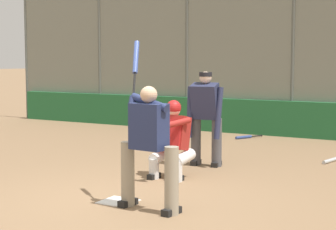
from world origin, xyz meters
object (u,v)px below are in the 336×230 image
object	(u,v)px
umpire_home	(206,116)
spare_bat_near_backstop	(332,160)
catcher_behind_plate	(171,138)
spare_bat_third_base_side	(246,137)
batter_at_plate	(149,143)

from	to	relation	value
umpire_home	spare_bat_near_backstop	distance (m)	2.48
catcher_behind_plate	spare_bat_third_base_side	bearing A→B (deg)	-80.80
batter_at_plate	spare_bat_near_backstop	xyz separation A→B (m)	(-1.14, -4.39, -0.79)
batter_at_plate	spare_bat_near_backstop	distance (m)	4.60
batter_at_plate	umpire_home	world-z (taller)	batter_at_plate
catcher_behind_plate	spare_bat_near_backstop	world-z (taller)	catcher_behind_plate
spare_bat_near_backstop	umpire_home	bearing A→B (deg)	-38.72
batter_at_plate	umpire_home	xyz separation A→B (m)	(0.66, -2.90, 0.05)
catcher_behind_plate	spare_bat_third_base_side	world-z (taller)	catcher_behind_plate
batter_at_plate	spare_bat_near_backstop	bearing A→B (deg)	-98.02
umpire_home	spare_bat_third_base_side	distance (m)	3.69
umpire_home	spare_bat_near_backstop	bearing A→B (deg)	-146.67
spare_bat_third_base_side	catcher_behind_plate	bearing A→B (deg)	35.56
catcher_behind_plate	umpire_home	size ratio (longest dim) A/B	0.74
batter_at_plate	spare_bat_third_base_side	world-z (taller)	batter_at_plate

